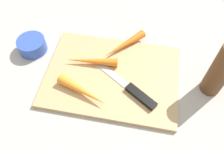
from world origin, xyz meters
name	(u,v)px	position (x,y,z in m)	size (l,w,h in m)	color
ground_plane	(112,77)	(0.00, 0.00, 0.00)	(1.40, 1.40, 0.00)	#ADA8A0
cutting_board	(112,76)	(0.00, 0.00, 0.01)	(0.36, 0.26, 0.01)	tan
knife	(137,93)	(0.07, -0.05, 0.02)	(0.18, 0.13, 0.01)	#B7B7BC
carrot_shortest	(82,91)	(-0.06, -0.07, 0.03)	(0.03, 0.03, 0.14)	orange
carrot_longest	(124,45)	(0.02, 0.10, 0.02)	(0.02, 0.02, 0.15)	orange
carrot_medium	(92,61)	(-0.06, 0.03, 0.02)	(0.02, 0.02, 0.14)	orange
small_bowl	(32,45)	(-0.25, 0.05, 0.02)	(0.08, 0.08, 0.04)	#3351B2
pepper_grinder	(221,71)	(0.26, 0.01, 0.08)	(0.05, 0.05, 0.16)	brown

